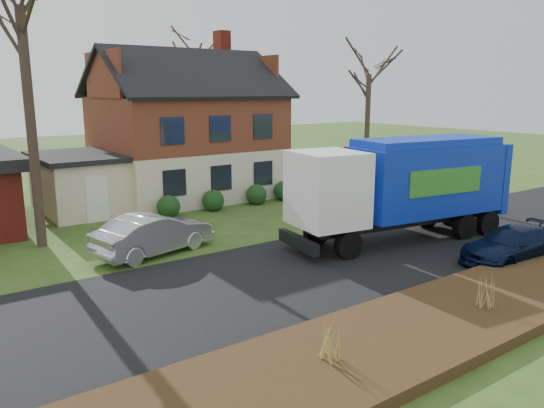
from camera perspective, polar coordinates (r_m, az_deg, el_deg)
ground at (r=18.27m, az=5.52°, el=-6.71°), size 120.00×120.00×0.00m
road at (r=18.27m, az=5.52°, el=-6.68°), size 80.00×7.00×0.02m
mulch_verge at (r=14.92m, az=19.28°, el=-11.19°), size 80.00×3.50×0.30m
main_house at (r=29.88m, az=-10.04°, el=8.42°), size 12.95×8.95×9.26m
garbage_truck at (r=21.51m, az=14.23°, el=2.26°), size 9.69×3.85×4.04m
silver_sedan at (r=19.85m, az=-12.58°, el=-3.15°), size 4.79×2.61×1.50m
navy_wagon at (r=20.37m, az=24.41°, el=-3.98°), size 4.31×2.01×1.22m
tree_front_east at (r=32.51m, az=10.48°, el=15.49°), size 3.49×3.49×9.70m
tree_back at (r=38.02m, az=-8.82°, el=17.85°), size 3.69×3.69×11.68m
grass_clump_west at (r=11.51m, az=6.05°, el=-14.23°), size 0.37×0.31×0.99m
grass_clump_mid at (r=15.15m, az=22.21°, el=-8.45°), size 0.35×0.29×0.99m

